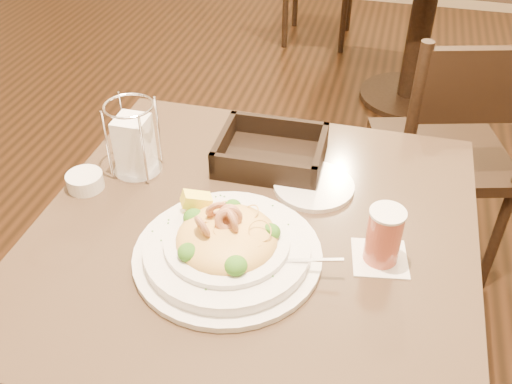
% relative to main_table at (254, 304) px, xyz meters
% --- Properties ---
extents(main_table, '(0.90, 0.90, 0.75)m').
position_rel_main_table_xyz_m(main_table, '(0.00, 0.00, 0.00)').
color(main_table, black).
rests_on(main_table, ground).
extents(background_table, '(0.93, 0.93, 0.75)m').
position_rel_main_table_xyz_m(background_table, '(0.34, 2.04, 0.00)').
color(background_table, black).
rests_on(background_table, ground).
extents(dining_chair_near, '(0.52, 0.52, 0.93)m').
position_rel_main_table_xyz_m(dining_chair_near, '(0.44, 0.78, -0.01)').
color(dining_chair_near, black).
rests_on(dining_chair_near, ground).
extents(pasta_bowl, '(0.41, 0.37, 0.12)m').
position_rel_main_table_xyz_m(pasta_bowl, '(-0.03, -0.09, 0.27)').
color(pasta_bowl, white).
rests_on(pasta_bowl, main_table).
extents(drink_glass, '(0.12, 0.12, 0.12)m').
position_rel_main_table_xyz_m(drink_glass, '(0.26, -0.02, 0.30)').
color(drink_glass, white).
rests_on(drink_glass, main_table).
extents(bread_basket, '(0.25, 0.20, 0.07)m').
position_rel_main_table_xyz_m(bread_basket, '(-0.02, 0.24, 0.26)').
color(bread_basket, black).
rests_on(bread_basket, main_table).
extents(napkin_caddy, '(0.11, 0.11, 0.18)m').
position_rel_main_table_xyz_m(napkin_caddy, '(-0.31, 0.13, 0.31)').
color(napkin_caddy, silver).
rests_on(napkin_caddy, main_table).
extents(side_plate, '(0.20, 0.20, 0.01)m').
position_rel_main_table_xyz_m(side_plate, '(0.10, 0.17, 0.24)').
color(side_plate, white).
rests_on(side_plate, main_table).
extents(butter_ramekin, '(0.09, 0.09, 0.04)m').
position_rel_main_table_xyz_m(butter_ramekin, '(-0.40, 0.04, 0.25)').
color(butter_ramekin, white).
rests_on(butter_ramekin, main_table).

